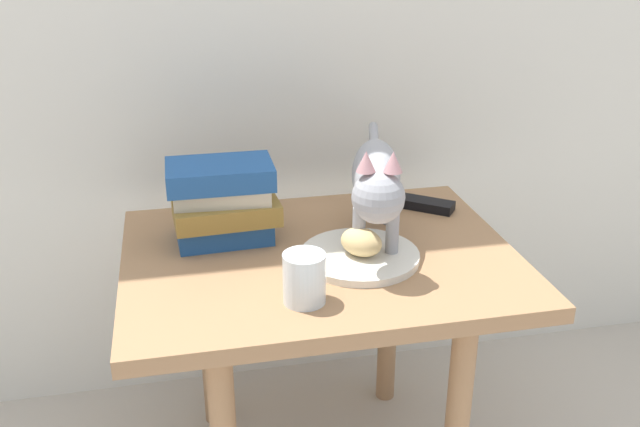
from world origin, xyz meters
name	(u,v)px	position (x,y,z in m)	size (l,w,h in m)	color
side_table	(320,289)	(0.00, 0.00, 0.44)	(0.72, 0.55, 0.51)	#9E724C
plate	(360,256)	(0.07, -0.04, 0.52)	(0.22, 0.22, 0.01)	silver
bread_roll	(361,242)	(0.07, -0.05, 0.55)	(0.08, 0.06, 0.05)	#E0BC7A
cat	(376,180)	(0.11, 0.01, 0.65)	(0.17, 0.47, 0.23)	#99999E
book_stack	(223,201)	(-0.17, 0.10, 0.59)	(0.21, 0.14, 0.15)	#1E4C8C
candle_jar	(304,281)	(-0.06, -0.17, 0.55)	(0.07, 0.07, 0.08)	silver
tv_remote	(418,203)	(0.25, 0.17, 0.52)	(0.15, 0.04, 0.02)	black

